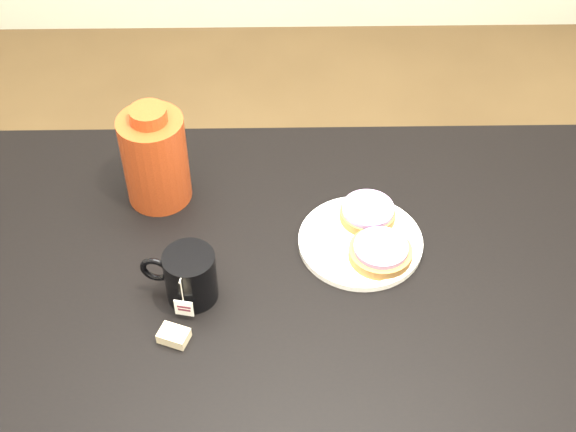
{
  "coord_description": "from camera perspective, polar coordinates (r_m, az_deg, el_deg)",
  "views": [
    {
      "loc": [
        -0.08,
        -0.79,
        1.76
      ],
      "look_at": [
        -0.07,
        0.15,
        0.81
      ],
      "focal_mm": 50.0,
      "sensor_mm": 36.0,
      "label": 1
    }
  ],
  "objects": [
    {
      "name": "table",
      "position": [
        1.35,
        2.91,
        -8.65
      ],
      "size": [
        1.4,
        0.9,
        0.75
      ],
      "color": "black",
      "rests_on": "ground_plane"
    },
    {
      "name": "plate",
      "position": [
        1.37,
        5.18,
        -1.77
      ],
      "size": [
        0.21,
        0.21,
        0.02
      ],
      "color": "white",
      "rests_on": "table"
    },
    {
      "name": "bagel_back",
      "position": [
        1.4,
        5.69,
        0.24
      ],
      "size": [
        0.12,
        0.12,
        0.03
      ],
      "color": "brown",
      "rests_on": "plate"
    },
    {
      "name": "bagel_front",
      "position": [
        1.34,
        6.59,
        -2.53
      ],
      "size": [
        0.11,
        0.11,
        0.03
      ],
      "color": "brown",
      "rests_on": "plate"
    },
    {
      "name": "mug",
      "position": [
        1.27,
        -7.04,
        -4.25
      ],
      "size": [
        0.13,
        0.1,
        0.09
      ],
      "rotation": [
        0.0,
        0.0,
        -0.2
      ],
      "color": "black",
      "rests_on": "table"
    },
    {
      "name": "teabag_pouch",
      "position": [
        1.25,
        -8.12,
        -8.42
      ],
      "size": [
        0.05,
        0.05,
        0.02
      ],
      "primitive_type": "cube",
      "rotation": [
        0.0,
        0.0,
        -0.37
      ],
      "color": "#C6B793",
      "rests_on": "table"
    },
    {
      "name": "bagel_package",
      "position": [
        1.41,
        -9.44,
        4.11
      ],
      "size": [
        0.12,
        0.12,
        0.2
      ],
      "rotation": [
        0.0,
        0.0,
        0.09
      ],
      "color": "maroon",
      "rests_on": "table"
    }
  ]
}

